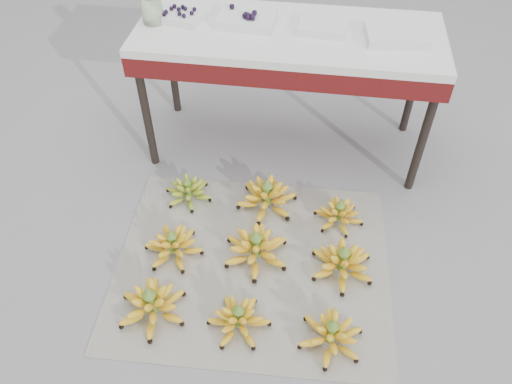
# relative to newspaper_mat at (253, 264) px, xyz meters

# --- Properties ---
(ground) EXTENTS (60.00, 60.00, 0.00)m
(ground) POSITION_rel_newspaper_mat_xyz_m (0.11, -0.05, -0.00)
(ground) COLOR gray
(ground) RESTS_ON ground
(newspaper_mat) EXTENTS (1.29, 1.10, 0.01)m
(newspaper_mat) POSITION_rel_newspaper_mat_xyz_m (0.00, 0.00, 0.00)
(newspaper_mat) COLOR silver
(newspaper_mat) RESTS_ON ground
(bunch_front_left) EXTENTS (0.39, 0.39, 0.18)m
(bunch_front_left) POSITION_rel_newspaper_mat_xyz_m (-0.38, -0.32, 0.06)
(bunch_front_left) COLOR yellow
(bunch_front_left) RESTS_ON newspaper_mat
(bunch_front_center) EXTENTS (0.31, 0.31, 0.16)m
(bunch_front_center) POSITION_rel_newspaper_mat_xyz_m (-0.01, -0.33, 0.06)
(bunch_front_center) COLOR yellow
(bunch_front_center) RESTS_ON newspaper_mat
(bunch_front_right) EXTENTS (0.33, 0.33, 0.16)m
(bunch_front_right) POSITION_rel_newspaper_mat_xyz_m (0.37, -0.34, 0.06)
(bunch_front_right) COLOR yellow
(bunch_front_right) RESTS_ON newspaper_mat
(bunch_mid_left) EXTENTS (0.34, 0.34, 0.17)m
(bunch_mid_left) POSITION_rel_newspaper_mat_xyz_m (-0.37, 0.01, 0.06)
(bunch_mid_left) COLOR yellow
(bunch_mid_left) RESTS_ON newspaper_mat
(bunch_mid_center) EXTENTS (0.37, 0.37, 0.19)m
(bunch_mid_center) POSITION_rel_newspaper_mat_xyz_m (0.01, 0.04, 0.07)
(bunch_mid_center) COLOR yellow
(bunch_mid_center) RESTS_ON newspaper_mat
(bunch_mid_right) EXTENTS (0.37, 0.37, 0.18)m
(bunch_mid_right) POSITION_rel_newspaper_mat_xyz_m (0.41, 0.02, 0.06)
(bunch_mid_right) COLOR yellow
(bunch_mid_right) RESTS_ON newspaper_mat
(bunch_back_left) EXTENTS (0.30, 0.30, 0.15)m
(bunch_back_left) POSITION_rel_newspaper_mat_xyz_m (-0.39, 0.37, 0.05)
(bunch_back_left) COLOR olive
(bunch_back_left) RESTS_ON newspaper_mat
(bunch_back_center) EXTENTS (0.38, 0.38, 0.19)m
(bunch_back_center) POSITION_rel_newspaper_mat_xyz_m (0.02, 0.37, 0.07)
(bunch_back_center) COLOR yellow
(bunch_back_center) RESTS_ON newspaper_mat
(bunch_back_right) EXTENTS (0.30, 0.30, 0.15)m
(bunch_back_right) POSITION_rel_newspaper_mat_xyz_m (0.38, 0.32, 0.05)
(bunch_back_right) COLOR yellow
(bunch_back_right) RESTS_ON newspaper_mat
(vendor_table) EXTENTS (1.50, 0.60, 0.72)m
(vendor_table) POSITION_rel_newspaper_mat_xyz_m (0.05, 0.88, 0.63)
(vendor_table) COLOR black
(vendor_table) RESTS_ON ground
(tray_far_left) EXTENTS (0.25, 0.20, 0.06)m
(tray_far_left) POSITION_rel_newspaper_mat_xyz_m (-0.49, 0.90, 0.74)
(tray_far_left) COLOR silver
(tray_far_left) RESTS_ON vendor_table
(tray_left) EXTENTS (0.29, 0.21, 0.07)m
(tray_left) POSITION_rel_newspaper_mat_xyz_m (-0.16, 0.91, 0.74)
(tray_left) COLOR silver
(tray_left) RESTS_ON vendor_table
(tray_right) EXTENTS (0.24, 0.19, 0.04)m
(tray_right) POSITION_rel_newspaper_mat_xyz_m (0.21, 0.89, 0.74)
(tray_right) COLOR silver
(tray_right) RESTS_ON vendor_table
(tray_far_right) EXTENTS (0.30, 0.23, 0.04)m
(tray_far_right) POSITION_rel_newspaper_mat_xyz_m (0.55, 0.86, 0.74)
(tray_far_right) COLOR silver
(tray_far_right) RESTS_ON vendor_table
(glass_jar) EXTENTS (0.13, 0.13, 0.13)m
(glass_jar) POSITION_rel_newspaper_mat_xyz_m (-0.62, 0.86, 0.78)
(glass_jar) COLOR #D9F1C0
(glass_jar) RESTS_ON vendor_table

